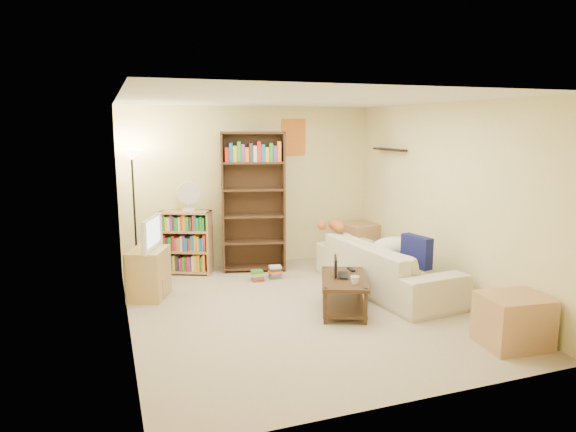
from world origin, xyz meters
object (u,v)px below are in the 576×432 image
Objects in this scene: short_bookshelf at (186,242)px; side_table at (359,242)px; coffee_table at (344,289)px; floor_lamp at (133,178)px; tv_stand at (149,273)px; end_cabinet at (513,321)px; desk_fan at (189,196)px; sofa at (385,266)px; tabby_cat at (334,225)px; tall_bookshelf at (254,199)px; mug at (355,280)px; laptop at (347,275)px; television at (147,233)px.

short_bookshelf is 1.53× the size of side_table.
coffee_table is at bearing -32.06° from short_bookshelf.
floor_lamp is (-2.26, 2.02, 1.23)m from coffee_table.
tv_stand reaches higher than end_cabinet.
desk_fan is (0.05, -0.05, 0.71)m from short_bookshelf.
floor_lamp reaches higher than sofa.
tall_bookshelf reaches higher than tabby_cat.
end_cabinet reaches higher than mug.
desk_fan reaches higher than coffee_table.
tabby_cat is at bearing -12.68° from floor_lamp.
side_table is at bearing 61.28° from mug.
sofa is at bearing -104.29° from side_table.
short_bookshelf reaches higher than laptop.
desk_fan is (-1.53, 2.18, 0.76)m from laptop.
tv_stand is at bearing 171.66° from coffee_table.
television is at bearing -178.33° from tabby_cat.
floor_lamp is (-0.73, -0.23, 1.02)m from short_bookshelf.
tabby_cat is 2.71m from tv_stand.
coffee_table is at bearing -8.93° from tv_stand.
tabby_cat is 2.93m from floor_lamp.
floor_lamp is (-3.14, 1.48, 1.17)m from sofa.
floor_lamp reaches higher than tabby_cat.
short_bookshelf is 4.61m from end_cabinet.
mug is at bearing -14.04° from tv_stand.
sofa is 3.14m from tv_stand.
desk_fan reaches higher than laptop.
sofa is at bearing -11.53° from short_bookshelf.
side_table is at bearing -19.45° from sofa.
end_cabinet is (0.68, -2.86, -0.50)m from tabby_cat.
side_table is at bearing -55.94° from television.
tv_stand is 1.03× the size of side_table.
laptop is at bearing 53.13° from coffee_table.
tall_bookshelf reaches higher than floor_lamp.
coffee_table is 0.51× the size of tall_bookshelf.
television is 4.39m from end_cabinet.
short_bookshelf is (-1.01, 0.18, -0.64)m from tall_bookshelf.
side_table is at bearing 0.02° from floor_lamp.
desk_fan is 4.63m from end_cabinet.
television is at bearing 82.39° from laptop.
tv_stand is at bearing -81.88° from floor_lamp.
tabby_cat reaches higher than mug.
mug reaches higher than laptop.
sofa is 7.10× the size of laptop.
floor_lamp is at bearing 134.51° from mug.
tall_bookshelf is 1.78m from floor_lamp.
tall_bookshelf is (-0.52, 2.35, 0.65)m from mug.
coffee_table is 1.69× the size of tv_stand.
end_cabinet is (3.35, -2.78, -0.59)m from television.
mug is 0.22× the size of tv_stand.
floor_lamp reaches higher than side_table.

